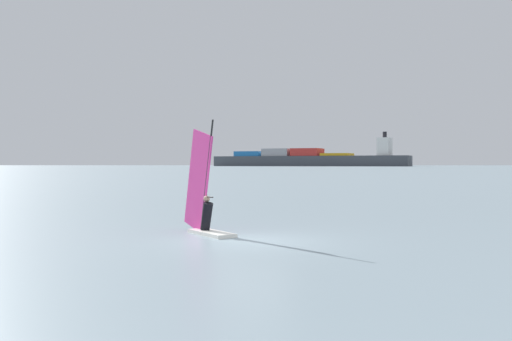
{
  "coord_description": "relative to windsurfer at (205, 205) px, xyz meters",
  "views": [
    {
      "loc": [
        5.06,
        -17.16,
        2.37
      ],
      "look_at": [
        -3.04,
        11.68,
        2.03
      ],
      "focal_mm": 40.84,
      "sensor_mm": 36.0,
      "label": 1
    }
  ],
  "objects": [
    {
      "name": "ground_plane",
      "position": [
        1.97,
        -1.39,
        -0.98
      ],
      "size": [
        4000.0,
        4000.0,
        0.0
      ],
      "primitive_type": "plane",
      "color": "gray"
    },
    {
      "name": "cargo_ship",
      "position": [
        -102.95,
        571.8,
        6.73
      ],
      "size": [
        205.76,
        56.5,
        33.8
      ],
      "rotation": [
        0.0,
        0.0,
        3.02
      ],
      "color": "#3F444C",
      "rests_on": "ground_plane"
    },
    {
      "name": "windsurfer",
      "position": [
        0.0,
        0.0,
        0.0
      ],
      "size": [
        2.61,
        2.41,
        3.88
      ],
      "rotation": [
        0.0,
        0.0,
        5.55
      ],
      "color": "white",
      "rests_on": "ground_plane"
    }
  ]
}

